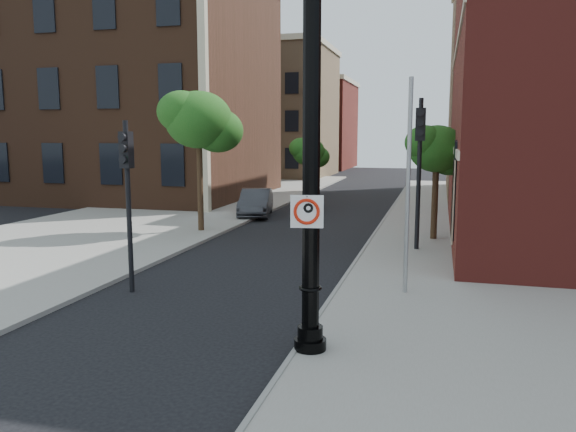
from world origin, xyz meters
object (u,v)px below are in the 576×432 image
(no_parking_sign, at_px, (307,211))
(traffic_signal_left, at_px, (127,178))
(parked_car, at_px, (256,202))
(lamppost, at_px, (311,179))
(traffic_signal_right, at_px, (420,150))

(no_parking_sign, height_order, traffic_signal_left, traffic_signal_left)
(parked_car, bearing_deg, traffic_signal_left, -97.34)
(lamppost, relative_size, traffic_signal_left, 1.61)
(lamppost, distance_m, parked_car, 18.30)
(traffic_signal_left, height_order, traffic_signal_right, traffic_signal_right)
(no_parking_sign, bearing_deg, traffic_signal_left, 140.14)
(traffic_signal_right, bearing_deg, no_parking_sign, -98.58)
(parked_car, bearing_deg, no_parking_sign, -81.10)
(parked_car, bearing_deg, traffic_signal_right, -52.62)
(parked_car, distance_m, traffic_signal_right, 11.08)
(parked_car, xyz_separation_m, traffic_signal_left, (1.23, -13.94, 2.30))
(lamppost, bearing_deg, traffic_signal_left, 151.82)
(parked_car, bearing_deg, lamppost, -80.81)
(lamppost, xyz_separation_m, traffic_signal_left, (-5.43, 2.91, -0.30))
(no_parking_sign, distance_m, parked_car, 18.38)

